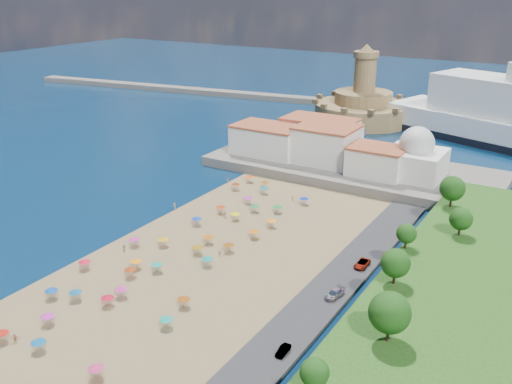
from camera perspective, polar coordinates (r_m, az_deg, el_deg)
The scene contains 11 objects.
ground at distance 127.09m, azimuth -7.45°, elevation -6.47°, with size 700.00×700.00×0.00m, color #071938.
terrace at distance 180.89m, azimuth 9.56°, elevation 2.33°, with size 90.00×36.00×3.00m, color #59544C.
jetty at distance 220.04m, azimuth 7.70°, elevation 5.66°, with size 18.00×70.00×2.40m, color #59544C.
breakwater at distance 306.75m, azimuth -5.92°, elevation 10.02°, with size 200.00×7.00×2.60m, color #59544C.
waterfront_buildings at distance 184.50m, azimuth 5.99°, elevation 4.94°, with size 57.00×29.00×11.00m.
domed_building at distance 170.93m, azimuth 15.67°, elevation 3.38°, with size 16.00×16.00×15.00m.
fortress at distance 245.87m, azimuth 10.63°, elevation 8.40°, with size 40.00×40.00×32.40m.
beach_parasols at distance 118.85m, azimuth -11.56°, elevation -7.60°, with size 31.39×117.27×2.20m.
beachgoers at distance 134.02m, azimuth -9.07°, elevation -4.53°, with size 26.57×98.57×1.89m.
parked_cars at distance 113.22m, azimuth 8.49°, elevation -9.36°, with size 2.79×38.79×1.45m.
hillside_trees at distance 98.32m, azimuth 13.12°, elevation -8.71°, with size 12.99×110.73×8.21m.
Camera 1 is at (72.07, -87.34, 57.70)m, focal length 40.00 mm.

